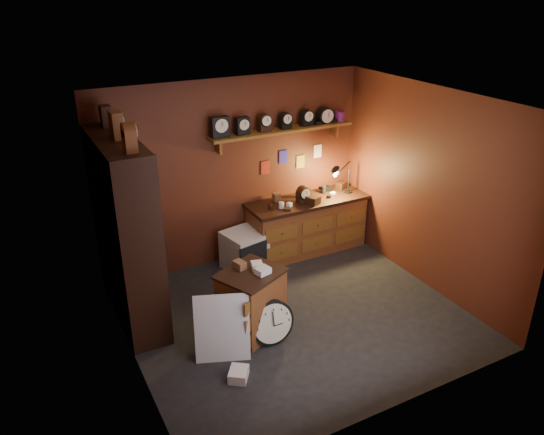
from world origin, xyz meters
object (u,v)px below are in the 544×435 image
(low_cabinet, at_px, (251,300))
(big_round_clock, at_px, (272,323))
(workbench, at_px, (307,222))
(shelving_unit, at_px, (123,225))

(low_cabinet, bearing_deg, big_round_clock, -94.96)
(low_cabinet, height_order, big_round_clock, low_cabinet)
(low_cabinet, relative_size, big_round_clock, 1.64)
(workbench, distance_m, low_cabinet, 2.24)
(low_cabinet, bearing_deg, shelving_unit, 114.84)
(shelving_unit, height_order, low_cabinet, shelving_unit)
(shelving_unit, xyz_separation_m, low_cabinet, (1.18, -0.99, -0.82))
(workbench, bearing_deg, low_cabinet, -138.23)
(workbench, bearing_deg, shelving_unit, -170.13)
(shelving_unit, distance_m, workbench, 2.99)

